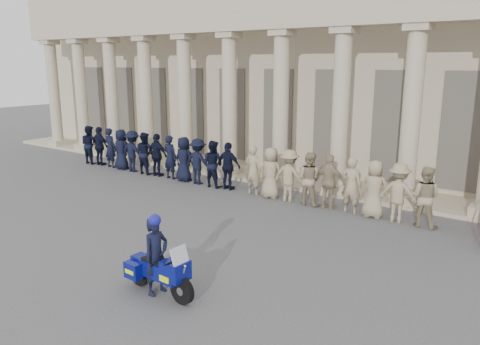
# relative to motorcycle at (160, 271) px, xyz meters

# --- Properties ---
(ground) EXTENTS (90.00, 90.00, 0.00)m
(ground) POSITION_rel_motorcycle_xyz_m (-1.45, 1.80, -0.56)
(ground) COLOR #4C4C4F
(ground) RESTS_ON ground
(building) EXTENTS (40.00, 12.50, 9.00)m
(building) POSITION_rel_motorcycle_xyz_m (-1.45, 16.55, 3.97)
(building) COLOR tan
(building) RESTS_ON ground
(officer_rank) EXTENTS (17.34, 0.73, 1.94)m
(officer_rank) POSITION_rel_motorcycle_xyz_m (-4.50, 7.94, 0.41)
(officer_rank) COLOR black
(officer_rank) RESTS_ON ground
(motorcycle) EXTENTS (2.00, 0.83, 1.28)m
(motorcycle) POSITION_rel_motorcycle_xyz_m (0.00, 0.00, 0.00)
(motorcycle) COLOR black
(motorcycle) RESTS_ON ground
(rider) EXTENTS (0.46, 0.67, 1.85)m
(rider) POSITION_rel_motorcycle_xyz_m (-0.11, 0.00, 0.36)
(rider) COLOR black
(rider) RESTS_ON ground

